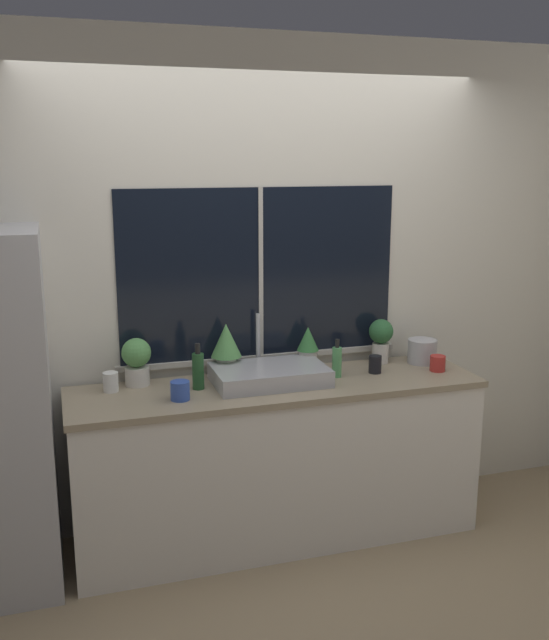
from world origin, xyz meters
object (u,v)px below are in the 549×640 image
(mug_red, at_px, (438,363))
(mug_blue, at_px, (180,391))
(potted_plant_center_right, at_px, (308,347))
(soap_bottle, at_px, (337,361))
(potted_plant_center_left, at_px, (226,346))
(kettle, at_px, (422,350))
(potted_plant_far_left, at_px, (137,360))
(mug_black, at_px, (375,364))
(bottle_tall, at_px, (198,370))
(potted_plant_far_right, at_px, (381,337))
(sink, at_px, (269,374))
(mug_white, at_px, (111,382))

(mug_red, height_order, mug_blue, mug_blue)
(potted_plant_center_right, relative_size, soap_bottle, 1.16)
(potted_plant_center_left, relative_size, potted_plant_center_right, 1.21)
(potted_plant_center_right, height_order, kettle, potted_plant_center_right)
(potted_plant_center_right, distance_m, soap_bottle, 0.21)
(potted_plant_far_left, bearing_deg, mug_black, -7.82)
(mug_blue, bearing_deg, kettle, 8.76)
(potted_plant_far_left, distance_m, potted_plant_center_right, 0.95)
(bottle_tall, bearing_deg, potted_plant_center_left, 40.40)
(potted_plant_far_right, height_order, bottle_tall, potted_plant_far_right)
(sink, distance_m, potted_plant_center_right, 0.34)
(mug_white, xyz_separation_m, kettle, (1.78, -0.01, 0.02))
(potted_plant_far_left, distance_m, mug_black, 1.30)
(sink, relative_size, mug_white, 5.87)
(sink, distance_m, potted_plant_center_left, 0.29)
(mug_blue, bearing_deg, potted_plant_center_left, 44.28)
(potted_plant_far_right, height_order, mug_black, potted_plant_far_right)
(sink, relative_size, bottle_tall, 2.46)
(potted_plant_center_left, height_order, mug_white, potted_plant_center_left)
(potted_plant_far_right, distance_m, mug_black, 0.24)
(mug_red, xyz_separation_m, mug_white, (-1.78, 0.18, 0.01))
(bottle_tall, height_order, mug_black, bottle_tall)
(mug_black, relative_size, kettle, 0.58)
(potted_plant_center_right, xyz_separation_m, kettle, (0.68, -0.08, -0.06))
(potted_plant_center_right, relative_size, bottle_tall, 1.01)
(soap_bottle, relative_size, kettle, 1.26)
(potted_plant_far_right, bearing_deg, bottle_tall, -171.77)
(potted_plant_far_left, distance_m, soap_bottle, 1.07)
(mug_black, bearing_deg, soap_bottle, -178.79)
(kettle, bearing_deg, soap_bottle, -169.63)
(bottle_tall, bearing_deg, mug_blue, -130.50)
(kettle, bearing_deg, potted_plant_far_right, 161.79)
(potted_plant_far_left, distance_m, bottle_tall, 0.34)
(soap_bottle, bearing_deg, mug_black, 1.21)
(potted_plant_far_left, height_order, mug_black, potted_plant_far_left)
(potted_plant_far_right, bearing_deg, potted_plant_far_left, 180.00)
(bottle_tall, relative_size, kettle, 1.44)
(sink, bearing_deg, mug_red, -4.45)
(sink, distance_m, bottle_tall, 0.39)
(sink, distance_m, soap_bottle, 0.38)
(mug_blue, relative_size, kettle, 0.56)
(potted_plant_center_right, xyz_separation_m, mug_white, (-1.10, -0.07, -0.08))
(sink, xyz_separation_m, mug_white, (-0.82, 0.10, 0.00))
(sink, relative_size, kettle, 3.54)
(mug_blue, bearing_deg, potted_plant_far_left, 119.99)
(sink, distance_m, kettle, 0.97)
(sink, height_order, mug_red, sink)
(kettle, bearing_deg, sink, -174.23)
(potted_plant_far_left, bearing_deg, sink, -14.36)
(potted_plant_center_right, height_order, soap_bottle, potted_plant_center_right)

